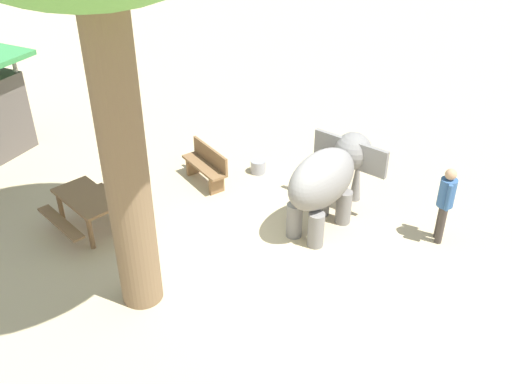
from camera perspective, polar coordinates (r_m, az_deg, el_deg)
ground_plane at (r=11.24m, az=2.61°, el=-5.49°), size 60.00×60.00×0.00m
elephant at (r=11.37m, az=7.33°, el=1.52°), size 2.54×1.73×1.74m
person_handler at (r=11.46m, az=18.48°, el=-0.75°), size 0.49×0.32×1.62m
wooden_bench at (r=13.08m, az=-4.98°, el=2.78°), size 1.03×1.42×0.88m
picnic_table_near at (r=11.88m, az=-16.52°, el=-1.20°), size 1.91×1.92×0.78m
feed_bucket at (r=13.57m, az=0.21°, el=2.58°), size 0.36×0.36×0.32m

